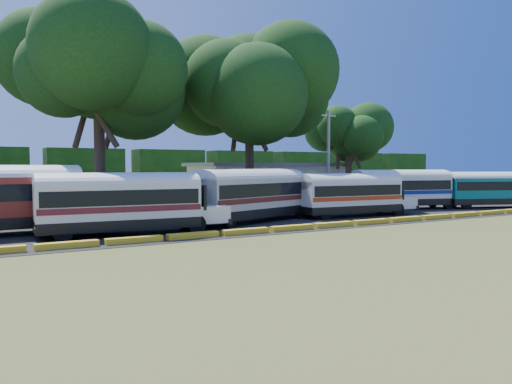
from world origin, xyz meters
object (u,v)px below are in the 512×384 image
bus_teal (491,187)px  tree_west (98,66)px  bus_white_red (351,192)px  bus_cream_west (123,200)px

bus_teal → tree_west: bearing=179.6°
bus_white_red → bus_cream_west: bearing=-171.5°
bus_white_red → tree_west: (-15.03, 11.20, 9.33)m
bus_teal → tree_west: (-30.57, 11.57, 9.29)m
bus_cream_west → bus_teal: bus_cream_west is taller
bus_cream_west → bus_white_red: 16.81m
bus_teal → bus_cream_west: bearing=-158.1°
bus_cream_west → bus_white_red: bus_cream_west is taller
bus_cream_west → bus_teal: size_ratio=1.05×
bus_cream_west → tree_west: bearing=86.1°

